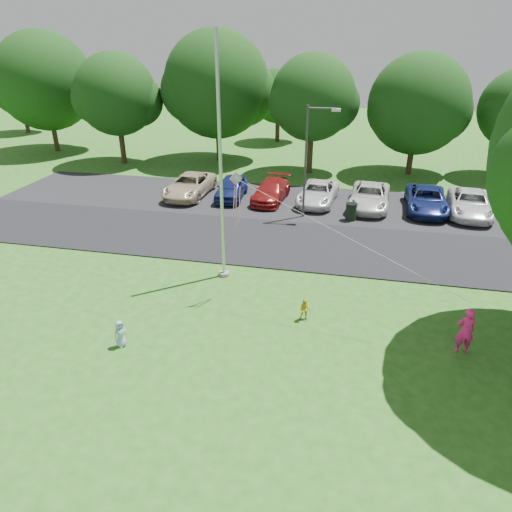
% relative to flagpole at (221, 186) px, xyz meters
% --- Properties ---
extents(ground, '(120.00, 120.00, 0.00)m').
position_rel_flagpole_xyz_m(ground, '(3.50, -5.00, -4.17)').
color(ground, '#266119').
rests_on(ground, ground).
extents(park_road, '(60.00, 6.00, 0.06)m').
position_rel_flagpole_xyz_m(park_road, '(3.50, 4.00, -4.14)').
color(park_road, black).
rests_on(park_road, ground).
extents(parking_strip, '(42.00, 7.00, 0.06)m').
position_rel_flagpole_xyz_m(parking_strip, '(3.50, 10.50, -4.14)').
color(parking_strip, black).
rests_on(parking_strip, ground).
extents(flagpole, '(0.50, 0.50, 10.00)m').
position_rel_flagpole_xyz_m(flagpole, '(0.00, 0.00, 0.00)').
color(flagpole, '#B7BABF').
rests_on(flagpole, ground).
extents(street_lamp, '(1.80, 0.30, 6.40)m').
position_rel_flagpole_xyz_m(street_lamp, '(2.86, 8.02, -0.32)').
color(street_lamp, '#3F3F44').
rests_on(street_lamp, ground).
extents(trash_can, '(0.66, 0.66, 1.05)m').
position_rel_flagpole_xyz_m(trash_can, '(5.37, 8.00, -3.64)').
color(trash_can, black).
rests_on(trash_can, ground).
extents(tree_row, '(64.35, 11.94, 10.88)m').
position_rel_flagpole_xyz_m(tree_row, '(5.09, 19.23, 1.55)').
color(tree_row, '#332316').
rests_on(tree_row, ground).
extents(horizon_trees, '(77.46, 7.20, 7.02)m').
position_rel_flagpole_xyz_m(horizon_trees, '(7.56, 28.88, 0.14)').
color(horizon_trees, '#332316').
rests_on(horizon_trees, ground).
extents(parked_cars, '(20.17, 5.39, 1.42)m').
position_rel_flagpole_xyz_m(parked_cars, '(3.98, 10.46, -3.41)').
color(parked_cars, '#C6B793').
rests_on(parked_cars, ground).
extents(woman, '(0.67, 0.49, 1.71)m').
position_rel_flagpole_xyz_m(woman, '(9.37, -3.64, -3.31)').
color(woman, '#FF2181').
rests_on(woman, ground).
extents(child_yellow, '(0.44, 0.34, 0.89)m').
position_rel_flagpole_xyz_m(child_yellow, '(3.94, -2.81, -3.72)').
color(child_yellow, gold).
rests_on(child_yellow, ground).
extents(child_blue, '(0.53, 0.59, 1.01)m').
position_rel_flagpole_xyz_m(child_blue, '(-2.07, -5.75, -3.66)').
color(child_blue, '#8AB1D4').
rests_on(child_blue, ground).
extents(kite, '(8.58, 2.36, 3.28)m').
position_rel_flagpole_xyz_m(kite, '(1.40, -1.62, 0.23)').
color(kite, pink).
rests_on(kite, ground).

